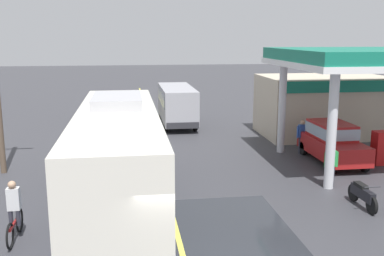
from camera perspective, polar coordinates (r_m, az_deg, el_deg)
ground at (r=29.91m, az=-5.60°, el=0.75°), size 120.00×120.00×0.00m
lane_divider_stripe at (r=25.03m, az=-5.05°, el=-1.39°), size 0.16×50.00×0.01m
wet_puddle_patch at (r=13.44m, az=3.40°, el=-13.13°), size 4.35×5.57×0.01m
coach_bus_main at (r=14.58m, az=-9.37°, el=-4.07°), size 2.60×11.04×3.69m
gas_station_roadside at (r=24.90m, az=18.38°, el=4.13°), size 9.10×11.95×5.10m
car_at_pump at (r=21.12m, az=17.43°, el=-1.52°), size 1.70×4.20×1.82m
minibus_opposing_lane at (r=28.73m, az=-1.94°, el=3.32°), size 2.04×6.13×2.44m
cyclist_on_shoulder at (r=13.65m, az=-21.75°, el=-10.03°), size 0.34×1.82×1.72m
motorcycle_parked_forecourt at (r=16.11m, az=20.92°, el=-7.93°), size 0.55×1.80×0.92m
pedestrian_near_pump at (r=22.33m, az=13.87°, el=-0.84°), size 0.55×0.22×1.66m
pedestrian_by_shop at (r=17.69m, az=17.32°, el=-4.30°), size 0.55×0.22×1.66m
car_trailing_behind_bus at (r=31.26m, az=-10.54°, el=2.96°), size 1.70×4.20×1.82m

